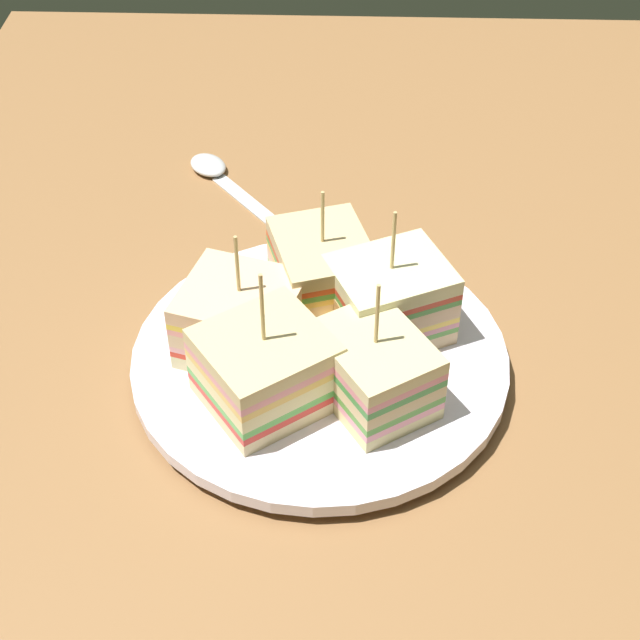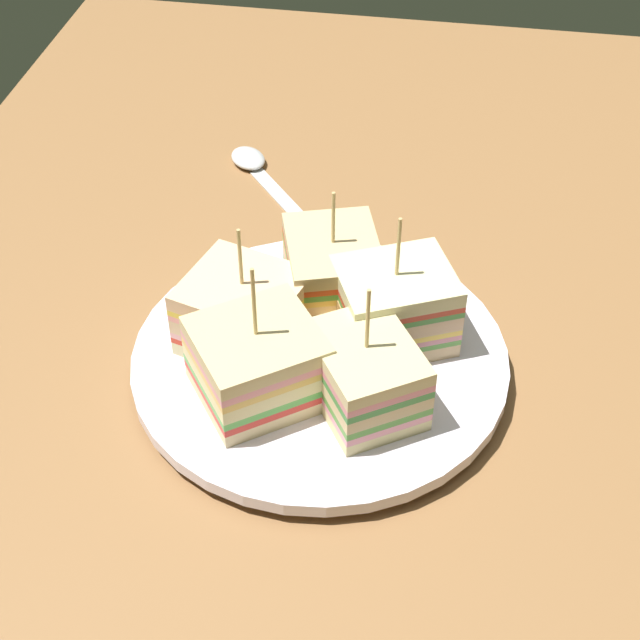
{
  "view_description": "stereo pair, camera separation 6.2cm",
  "coord_description": "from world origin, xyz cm",
  "px_view_note": "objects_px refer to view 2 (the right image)",
  "views": [
    {
      "loc": [
        45.48,
        1.5,
        46.34
      ],
      "look_at": [
        0.0,
        0.0,
        4.72
      ],
      "focal_mm": 54.42,
      "sensor_mm": 36.0,
      "label": 1
    },
    {
      "loc": [
        44.86,
        7.62,
        46.34
      ],
      "look_at": [
        0.0,
        0.0,
        4.72
      ],
      "focal_mm": 54.42,
      "sensor_mm": 36.0,
      "label": 2
    }
  ],
  "objects_px": {
    "chip_pile": "(308,330)",
    "sandwich_wedge_0": "(394,306)",
    "sandwich_wedge_2": "(245,312)",
    "sandwich_wedge_3": "(258,363)",
    "sandwich_wedge_4": "(365,375)",
    "spoon": "(260,171)",
    "sandwich_wedge_1": "(328,273)",
    "plate": "(320,361)"
  },
  "relations": [
    {
      "from": "chip_pile",
      "to": "sandwich_wedge_0",
      "type": "bearing_deg",
      "value": 106.96
    },
    {
      "from": "sandwich_wedge_2",
      "to": "chip_pile",
      "type": "distance_m",
      "value": 0.04
    },
    {
      "from": "sandwich_wedge_3",
      "to": "sandwich_wedge_4",
      "type": "relative_size",
      "value": 1.08
    },
    {
      "from": "sandwich_wedge_3",
      "to": "spoon",
      "type": "distance_m",
      "value": 0.27
    },
    {
      "from": "sandwich_wedge_1",
      "to": "spoon",
      "type": "distance_m",
      "value": 0.2
    },
    {
      "from": "sandwich_wedge_3",
      "to": "spoon",
      "type": "relative_size",
      "value": 0.75
    },
    {
      "from": "sandwich_wedge_0",
      "to": "sandwich_wedge_3",
      "type": "relative_size",
      "value": 0.97
    },
    {
      "from": "spoon",
      "to": "sandwich_wedge_3",
      "type": "bearing_deg",
      "value": 152.98
    },
    {
      "from": "sandwich_wedge_1",
      "to": "sandwich_wedge_4",
      "type": "height_order",
      "value": "same"
    },
    {
      "from": "chip_pile",
      "to": "spoon",
      "type": "height_order",
      "value": "chip_pile"
    },
    {
      "from": "sandwich_wedge_4",
      "to": "spoon",
      "type": "bearing_deg",
      "value": -6.77
    },
    {
      "from": "sandwich_wedge_1",
      "to": "sandwich_wedge_2",
      "type": "distance_m",
      "value": 0.07
    },
    {
      "from": "sandwich_wedge_1",
      "to": "sandwich_wedge_2",
      "type": "height_order",
      "value": "sandwich_wedge_1"
    },
    {
      "from": "sandwich_wedge_2",
      "to": "sandwich_wedge_4",
      "type": "height_order",
      "value": "sandwich_wedge_4"
    },
    {
      "from": "sandwich_wedge_1",
      "to": "sandwich_wedge_0",
      "type": "bearing_deg",
      "value": 43.91
    },
    {
      "from": "sandwich_wedge_3",
      "to": "sandwich_wedge_4",
      "type": "xyz_separation_m",
      "value": [
        -0.0,
        0.07,
        -0.0
      ]
    },
    {
      "from": "plate",
      "to": "sandwich_wedge_4",
      "type": "bearing_deg",
      "value": 42.12
    },
    {
      "from": "sandwich_wedge_2",
      "to": "spoon",
      "type": "relative_size",
      "value": 0.68
    },
    {
      "from": "sandwich_wedge_2",
      "to": "sandwich_wedge_4",
      "type": "xyz_separation_m",
      "value": [
        0.04,
        0.08,
        -0.0
      ]
    },
    {
      "from": "sandwich_wedge_0",
      "to": "sandwich_wedge_4",
      "type": "distance_m",
      "value": 0.06
    },
    {
      "from": "sandwich_wedge_0",
      "to": "chip_pile",
      "type": "distance_m",
      "value": 0.06
    },
    {
      "from": "sandwich_wedge_0",
      "to": "sandwich_wedge_3",
      "type": "distance_m",
      "value": 0.1
    },
    {
      "from": "sandwich_wedge_1",
      "to": "sandwich_wedge_4",
      "type": "xyz_separation_m",
      "value": [
        0.09,
        0.04,
        -0.0
      ]
    },
    {
      "from": "plate",
      "to": "sandwich_wedge_0",
      "type": "distance_m",
      "value": 0.06
    },
    {
      "from": "chip_pile",
      "to": "sandwich_wedge_4",
      "type": "bearing_deg",
      "value": 43.43
    },
    {
      "from": "sandwich_wedge_2",
      "to": "sandwich_wedge_3",
      "type": "distance_m",
      "value": 0.05
    },
    {
      "from": "chip_pile",
      "to": "sandwich_wedge_3",
      "type": "bearing_deg",
      "value": -24.83
    },
    {
      "from": "plate",
      "to": "sandwich_wedge_4",
      "type": "height_order",
      "value": "sandwich_wedge_4"
    },
    {
      "from": "sandwich_wedge_0",
      "to": "chip_pile",
      "type": "relative_size",
      "value": 1.35
    },
    {
      "from": "sandwich_wedge_4",
      "to": "chip_pile",
      "type": "xyz_separation_m",
      "value": [
        -0.05,
        -0.04,
        -0.01
      ]
    },
    {
      "from": "sandwich_wedge_4",
      "to": "sandwich_wedge_1",
      "type": "bearing_deg",
      "value": -9.28
    },
    {
      "from": "chip_pile",
      "to": "spoon",
      "type": "bearing_deg",
      "value": -159.42
    },
    {
      "from": "sandwich_wedge_3",
      "to": "spoon",
      "type": "bearing_deg",
      "value": 66.82
    },
    {
      "from": "sandwich_wedge_0",
      "to": "spoon",
      "type": "bearing_deg",
      "value": -80.41
    },
    {
      "from": "plate",
      "to": "sandwich_wedge_3",
      "type": "relative_size",
      "value": 2.47
    },
    {
      "from": "plate",
      "to": "sandwich_wedge_0",
      "type": "xyz_separation_m",
      "value": [
        -0.02,
        0.04,
        0.03
      ]
    },
    {
      "from": "sandwich_wedge_4",
      "to": "spoon",
      "type": "relative_size",
      "value": 0.69
    },
    {
      "from": "sandwich_wedge_0",
      "to": "spoon",
      "type": "height_order",
      "value": "sandwich_wedge_0"
    },
    {
      "from": "plate",
      "to": "sandwich_wedge_3",
      "type": "bearing_deg",
      "value": -38.4
    },
    {
      "from": "sandwich_wedge_3",
      "to": "sandwich_wedge_2",
      "type": "bearing_deg",
      "value": 77.18
    },
    {
      "from": "sandwich_wedge_3",
      "to": "chip_pile",
      "type": "distance_m",
      "value": 0.05
    },
    {
      "from": "plate",
      "to": "sandwich_wedge_2",
      "type": "height_order",
      "value": "sandwich_wedge_2"
    }
  ]
}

